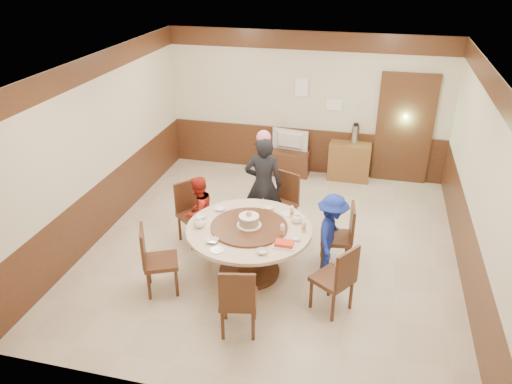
% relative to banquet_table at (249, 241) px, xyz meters
% --- Properties ---
extents(room, '(6.00, 6.04, 2.84)m').
position_rel_banquet_table_xyz_m(room, '(0.20, 0.79, 0.55)').
color(room, beige).
rests_on(room, ground).
extents(banquet_table, '(1.73, 1.73, 0.78)m').
position_rel_banquet_table_xyz_m(banquet_table, '(0.00, 0.00, 0.00)').
color(banquet_table, '#462616').
rests_on(banquet_table, ground).
extents(chair_0, '(0.50, 0.49, 0.97)m').
position_rel_banquet_table_xyz_m(chair_0, '(1.18, 0.50, -0.23)').
color(chair_0, '#462616').
rests_on(chair_0, ground).
extents(chair_1, '(0.58, 0.58, 0.97)m').
position_rel_banquet_table_xyz_m(chair_1, '(0.21, 1.29, -0.23)').
color(chair_1, '#462616').
rests_on(chair_1, ground).
extents(chair_2, '(0.62, 0.62, 0.97)m').
position_rel_banquet_table_xyz_m(chair_2, '(-1.05, 0.64, -0.23)').
color(chair_2, '#462616').
rests_on(chair_2, ground).
extents(chair_3, '(0.59, 0.58, 0.97)m').
position_rel_banquet_table_xyz_m(chair_3, '(-1.06, -0.66, -0.23)').
color(chair_3, '#462616').
rests_on(chair_3, ground).
extents(chair_4, '(0.52, 0.53, 0.97)m').
position_rel_banquet_table_xyz_m(chair_4, '(0.17, -1.18, -0.23)').
color(chair_4, '#462616').
rests_on(chair_4, ground).
extents(chair_5, '(0.61, 0.61, 0.97)m').
position_rel_banquet_table_xyz_m(chair_5, '(1.23, -0.51, -0.23)').
color(chair_5, '#462616').
rests_on(chair_5, ground).
extents(person_standing, '(0.65, 0.47, 1.64)m').
position_rel_banquet_table_xyz_m(person_standing, '(-0.08, 1.21, 0.29)').
color(person_standing, black).
rests_on(person_standing, ground).
extents(person_red, '(0.61, 0.68, 1.14)m').
position_rel_banquet_table_xyz_m(person_red, '(-0.94, 0.57, 0.04)').
color(person_red, '#A82216').
rests_on(person_red, ground).
extents(person_blue, '(0.50, 0.80, 1.20)m').
position_rel_banquet_table_xyz_m(person_blue, '(1.10, 0.36, 0.06)').
color(person_blue, navy).
rests_on(person_blue, ground).
extents(birthday_cake, '(0.34, 0.34, 0.22)m').
position_rel_banquet_table_xyz_m(birthday_cake, '(-0.00, 0.01, 0.32)').
color(birthday_cake, white).
rests_on(birthday_cake, banquet_table).
extents(teapot_left, '(0.17, 0.15, 0.13)m').
position_rel_banquet_table_xyz_m(teapot_left, '(-0.67, -0.15, 0.28)').
color(teapot_left, white).
rests_on(teapot_left, banquet_table).
extents(teapot_right, '(0.17, 0.15, 0.13)m').
position_rel_banquet_table_xyz_m(teapot_right, '(0.62, 0.29, 0.28)').
color(teapot_right, white).
rests_on(teapot_right, banquet_table).
extents(bowl_0, '(0.15, 0.15, 0.04)m').
position_rel_banquet_table_xyz_m(bowl_0, '(-0.54, 0.38, 0.24)').
color(bowl_0, white).
rests_on(bowl_0, banquet_table).
extents(bowl_1, '(0.15, 0.15, 0.05)m').
position_rel_banquet_table_xyz_m(bowl_1, '(0.32, -0.57, 0.24)').
color(bowl_1, white).
rests_on(bowl_1, banquet_table).
extents(bowl_2, '(0.17, 0.17, 0.04)m').
position_rel_banquet_table_xyz_m(bowl_2, '(-0.38, -0.48, 0.24)').
color(bowl_2, white).
rests_on(bowl_2, banquet_table).
extents(bowl_3, '(0.14, 0.14, 0.04)m').
position_rel_banquet_table_xyz_m(bowl_3, '(0.67, -0.16, 0.24)').
color(bowl_3, white).
rests_on(bowl_3, banquet_table).
extents(bowl_4, '(0.14, 0.14, 0.03)m').
position_rel_banquet_table_xyz_m(bowl_4, '(-0.72, 0.11, 0.23)').
color(bowl_4, white).
rests_on(bowl_4, banquet_table).
extents(bowl_5, '(0.15, 0.15, 0.05)m').
position_rel_banquet_table_xyz_m(bowl_5, '(0.15, 0.57, 0.24)').
color(bowl_5, white).
rests_on(bowl_5, banquet_table).
extents(saucer_near, '(0.18, 0.18, 0.01)m').
position_rel_banquet_table_xyz_m(saucer_near, '(-0.25, -0.65, 0.22)').
color(saucer_near, white).
rests_on(saucer_near, banquet_table).
extents(saucer_far, '(0.18, 0.18, 0.01)m').
position_rel_banquet_table_xyz_m(saucer_far, '(0.45, 0.50, 0.22)').
color(saucer_far, white).
rests_on(saucer_far, banquet_table).
extents(shrimp_platter, '(0.30, 0.20, 0.06)m').
position_rel_banquet_table_xyz_m(shrimp_platter, '(0.56, -0.34, 0.24)').
color(shrimp_platter, white).
rests_on(shrimp_platter, banquet_table).
extents(bottle_0, '(0.06, 0.06, 0.16)m').
position_rel_banquet_table_xyz_m(bottle_0, '(0.48, -0.10, 0.30)').
color(bottle_0, silver).
rests_on(bottle_0, banquet_table).
extents(bottle_1, '(0.06, 0.06, 0.16)m').
position_rel_banquet_table_xyz_m(bottle_1, '(0.74, 0.06, 0.30)').
color(bottle_1, silver).
rests_on(bottle_1, banquet_table).
extents(bottle_2, '(0.06, 0.06, 0.16)m').
position_rel_banquet_table_xyz_m(bottle_2, '(0.51, 0.43, 0.30)').
color(bottle_2, silver).
rests_on(bottle_2, banquet_table).
extents(tv_stand, '(0.85, 0.45, 0.50)m').
position_rel_banquet_table_xyz_m(tv_stand, '(-0.09, 3.53, -0.28)').
color(tv_stand, '#462616').
rests_on(tv_stand, ground).
extents(television, '(0.74, 0.21, 0.43)m').
position_rel_banquet_table_xyz_m(television, '(-0.09, 3.53, 0.18)').
color(television, '#939396').
rests_on(television, tv_stand).
extents(side_cabinet, '(0.80, 0.40, 0.75)m').
position_rel_banquet_table_xyz_m(side_cabinet, '(1.12, 3.56, -0.16)').
color(side_cabinet, brown).
rests_on(side_cabinet, ground).
extents(thermos, '(0.15, 0.15, 0.38)m').
position_rel_banquet_table_xyz_m(thermos, '(1.19, 3.56, 0.41)').
color(thermos, silver).
rests_on(thermos, side_cabinet).
extents(notice_left, '(0.25, 0.00, 0.35)m').
position_rel_banquet_table_xyz_m(notice_left, '(0.09, 3.73, 1.22)').
color(notice_left, white).
rests_on(notice_left, room).
extents(notice_right, '(0.30, 0.00, 0.22)m').
position_rel_banquet_table_xyz_m(notice_right, '(0.74, 3.73, 0.92)').
color(notice_right, white).
rests_on(notice_right, room).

